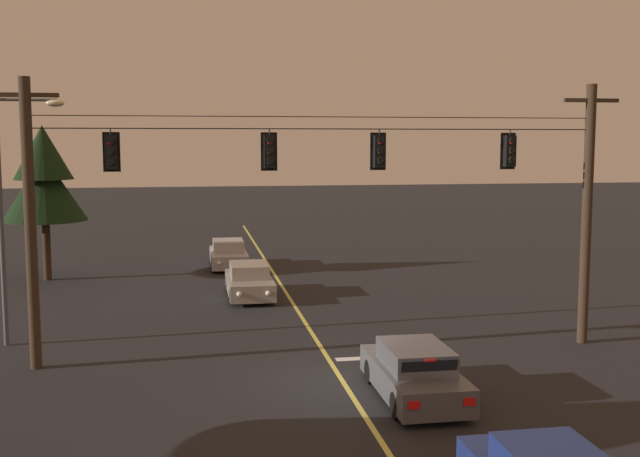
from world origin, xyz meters
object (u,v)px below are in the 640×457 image
traffic_light_left_inner (270,151)px  street_lamp_corner (11,197)px  traffic_light_right_inner (510,151)px  tree_verge_far (44,178)px  car_oncoming_lead (249,281)px  traffic_light_leftmost (111,152)px  car_waiting_near_lane (414,373)px  traffic_light_centre (379,151)px  car_oncoming_trailing (228,255)px

traffic_light_left_inner → street_lamp_corner: 8.39m
traffic_light_right_inner → tree_verge_far: (-16.29, 14.50, -1.39)m
car_oncoming_lead → tree_verge_far: (-8.95, 5.47, 4.09)m
traffic_light_leftmost → car_waiting_near_lane: 10.31m
car_waiting_near_lane → traffic_light_right_inner: bearing=45.3°
car_oncoming_lead → street_lamp_corner: 10.84m
tree_verge_far → traffic_light_leftmost: bearing=-73.0°
traffic_light_leftmost → traffic_light_centre: 7.74m
traffic_light_leftmost → tree_verge_far: tree_verge_far is taller
traffic_light_leftmost → car_waiting_near_lane: size_ratio=0.28×
traffic_light_left_inner → car_oncoming_trailing: 17.61m
traffic_light_left_inner → car_waiting_near_lane: 7.63m
traffic_light_left_inner → tree_verge_far: 17.07m
tree_verge_far → traffic_light_centre: bearing=-50.0°
traffic_light_right_inner → car_oncoming_lead: (-7.34, 9.03, -5.48)m
traffic_light_left_inner → traffic_light_centre: (3.28, 0.00, 0.00)m
traffic_light_centre → tree_verge_far: size_ratio=0.17×
traffic_light_left_inner → street_lamp_corner: size_ratio=0.16×
traffic_light_centre → traffic_light_right_inner: bearing=0.0°
traffic_light_leftmost → traffic_light_left_inner: same height
traffic_light_left_inner → car_oncoming_trailing: bearing=91.5°
car_waiting_near_lane → street_lamp_corner: (-10.95, 7.02, 4.06)m
street_lamp_corner → car_oncoming_lead: bearing=38.7°
car_oncoming_lead → street_lamp_corner: (-7.85, -6.28, 4.06)m
car_waiting_near_lane → car_oncoming_trailing: same height
traffic_light_leftmost → traffic_light_left_inner: size_ratio=1.00×
street_lamp_corner → traffic_light_left_inner: bearing=-19.4°
traffic_light_leftmost → car_oncoming_lead: traffic_light_leftmost is taller
traffic_light_right_inner → car_oncoming_lead: bearing=129.1°
traffic_light_left_inner → car_oncoming_lead: (0.05, 9.03, -5.48)m
traffic_light_leftmost → street_lamp_corner: street_lamp_corner is taller
traffic_light_leftmost → street_lamp_corner: 4.55m
car_waiting_near_lane → tree_verge_far: 22.68m
traffic_light_left_inner → car_oncoming_trailing: (-0.43, 16.73, -5.48)m
car_oncoming_lead → tree_verge_far: 11.26m
traffic_light_leftmost → traffic_light_right_inner: 11.85m
traffic_light_centre → car_waiting_near_lane: bearing=-91.6°
traffic_light_centre → traffic_light_right_inner: size_ratio=1.00×
traffic_light_left_inner → car_waiting_near_lane: bearing=-53.5°
traffic_light_leftmost → traffic_light_right_inner: size_ratio=1.00×
traffic_light_right_inner → street_lamp_corner: size_ratio=0.16×
car_waiting_near_lane → traffic_light_leftmost: bearing=150.7°
car_waiting_near_lane → tree_verge_far: bearing=122.7°
traffic_light_centre → car_oncoming_trailing: 17.99m
traffic_light_leftmost → car_oncoming_lead: 11.49m
traffic_light_left_inner → car_waiting_near_lane: size_ratio=0.28×
traffic_light_centre → car_waiting_near_lane: 6.95m
traffic_light_right_inner → street_lamp_corner: street_lamp_corner is taller
traffic_light_right_inner → street_lamp_corner: bearing=169.7°
traffic_light_left_inner → traffic_light_centre: size_ratio=1.00×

